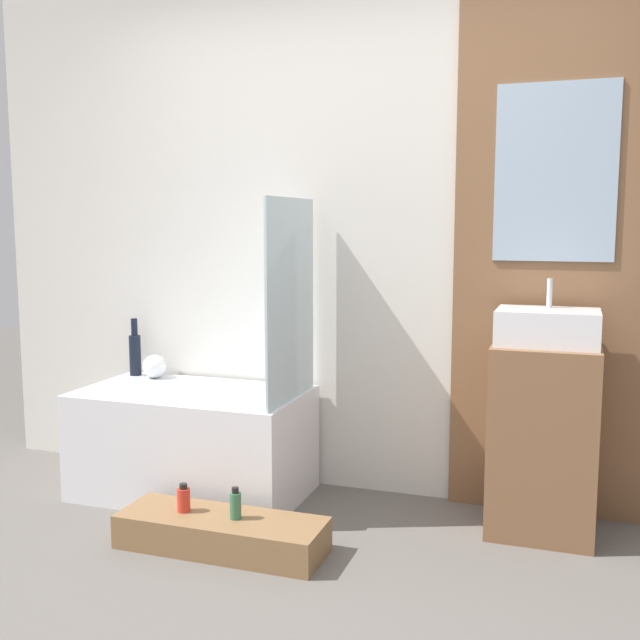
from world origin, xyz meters
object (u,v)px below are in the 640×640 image
object	(u,v)px
vase_round_light	(155,366)
bottle_soap_secondary	(235,505)
vase_tall_dark	(135,352)
bathtub	(193,442)
bottle_soap_primary	(184,499)
sink	(548,327)
wooden_step_bench	(222,533)

from	to	relation	value
vase_round_light	bottle_soap_secondary	distance (m)	1.19
vase_tall_dark	vase_round_light	size ratio (longest dim) A/B	2.50
bathtub	bottle_soap_primary	distance (m)	0.60
bathtub	sink	distance (m)	1.80
wooden_step_bench	sink	xyz separation A→B (m)	(1.25, 0.64, 0.84)
sink	vase_round_light	size ratio (longest dim) A/B	3.43
bathtub	vase_round_light	bearing A→B (deg)	148.58
bottle_soap_primary	wooden_step_bench	bearing A→B (deg)	0.00
wooden_step_bench	sink	size ratio (longest dim) A/B	2.05
sink	bottle_soap_primary	distance (m)	1.72
vase_round_light	vase_tall_dark	bearing A→B (deg)	167.27
wooden_step_bench	bottle_soap_secondary	world-z (taller)	bottle_soap_secondary
bottle_soap_secondary	sink	bearing A→B (deg)	28.18
wooden_step_bench	sink	distance (m)	1.64
wooden_step_bench	bottle_soap_primary	size ratio (longest dim) A/B	7.23
bathtub	wooden_step_bench	world-z (taller)	bathtub
bathtub	bottle_soap_secondary	bearing A→B (deg)	-48.09
bottle_soap_secondary	bottle_soap_primary	bearing A→B (deg)	-180.00
wooden_step_bench	vase_round_light	size ratio (longest dim) A/B	7.03
vase_tall_dark	bottle_soap_secondary	bearing A→B (deg)	-39.02
bottle_soap_primary	bottle_soap_secondary	bearing A→B (deg)	0.00
vase_round_light	wooden_step_bench	bearing A→B (deg)	-44.61
bathtub	vase_round_light	distance (m)	0.51
bathtub	bottle_soap_secondary	world-z (taller)	bathtub
bottle_soap_secondary	vase_round_light	bearing A→B (deg)	137.77
vase_round_light	bottle_soap_secondary	bearing A→B (deg)	-42.23
vase_tall_dark	wooden_step_bench	bearing A→B (deg)	-41.01
sink	bottle_soap_secondary	bearing A→B (deg)	-151.82
bathtub	vase_tall_dark	bearing A→B (deg)	153.46
wooden_step_bench	bottle_soap_secondary	distance (m)	0.15
bathtub	wooden_step_bench	bearing A→B (deg)	-52.18
bathtub	sink	world-z (taller)	sink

